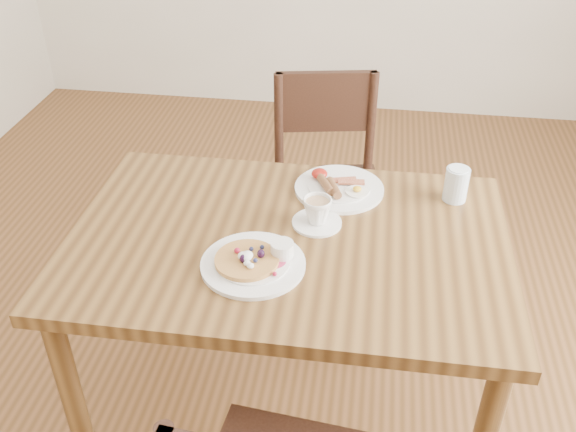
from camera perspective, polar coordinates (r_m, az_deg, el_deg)
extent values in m
plane|color=#573618|center=(2.27, 0.00, -17.29)|extent=(5.00, 5.00, 0.00)
cube|color=brown|center=(1.76, 0.00, -2.42)|extent=(1.20, 0.80, 0.04)
cylinder|color=brown|center=(1.93, -18.36, -15.95)|extent=(0.06, 0.06, 0.71)
cylinder|color=brown|center=(2.27, 14.96, -6.00)|extent=(0.06, 0.06, 0.71)
cylinder|color=brown|center=(2.37, -11.84, -3.60)|extent=(0.06, 0.06, 0.71)
cube|color=#311B11|center=(2.48, 3.51, 1.72)|extent=(0.49, 0.49, 0.04)
cylinder|color=#311B11|center=(2.46, -0.50, -5.25)|extent=(0.04, 0.04, 0.43)
cylinder|color=#311B11|center=(2.49, 7.83, -4.99)|extent=(0.04, 0.04, 0.43)
cylinder|color=#311B11|center=(2.75, -0.75, -0.45)|extent=(0.04, 0.04, 0.43)
cylinder|color=#311B11|center=(2.78, 6.70, -0.28)|extent=(0.04, 0.04, 0.43)
cylinder|color=#311B11|center=(2.55, 7.37, 8.06)|extent=(0.04, 0.04, 0.43)
cylinder|color=#311B11|center=(2.52, -0.82, 7.98)|extent=(0.04, 0.04, 0.43)
cube|color=#311B11|center=(2.49, 3.35, 10.10)|extent=(0.38, 0.10, 0.24)
cylinder|color=white|center=(1.65, -3.12, -4.30)|extent=(0.27, 0.27, 0.01)
cylinder|color=white|center=(1.64, -3.13, -4.11)|extent=(0.19, 0.19, 0.01)
cylinder|color=#B22D59|center=(1.64, -1.35, -3.96)|extent=(0.07, 0.07, 0.00)
cylinder|color=#C68C47|center=(1.64, -3.69, -3.92)|extent=(0.16, 0.16, 0.01)
ellipsoid|color=white|center=(1.62, -3.92, -3.54)|extent=(0.03, 0.03, 0.02)
ellipsoid|color=white|center=(1.60, -3.57, -4.25)|extent=(0.02, 0.02, 0.01)
cylinder|color=white|center=(1.65, -0.53, -2.96)|extent=(0.06, 0.06, 0.04)
cylinder|color=#591E07|center=(1.64, -0.53, -2.51)|extent=(0.05, 0.05, 0.00)
sphere|color=black|center=(1.63, -2.57, -3.29)|extent=(0.02, 0.02, 0.02)
sphere|color=#1E234C|center=(1.66, -2.62, -2.86)|extent=(0.01, 0.01, 0.01)
sphere|color=#1E234C|center=(1.67, -3.66, -2.62)|extent=(0.01, 0.01, 0.01)
sphere|color=#B21938|center=(1.64, -3.94, -3.21)|extent=(0.02, 0.02, 0.02)
sphere|color=black|center=(1.62, -3.91, -3.69)|extent=(0.02, 0.02, 0.02)
sphere|color=#1E234C|center=(1.61, -2.84, -4.05)|extent=(0.01, 0.01, 0.01)
sphere|color=#1E234C|center=(1.59, -1.08, -5.09)|extent=(0.01, 0.01, 0.01)
sphere|color=#B21938|center=(1.62, -0.39, -4.30)|extent=(0.01, 0.01, 0.01)
cylinder|color=white|center=(1.95, 4.57, 2.44)|extent=(0.27, 0.27, 0.01)
cylinder|color=white|center=(1.95, 4.58, 2.61)|extent=(0.19, 0.19, 0.01)
cylinder|color=brown|center=(1.92, 3.37, 2.80)|extent=(0.06, 0.10, 0.03)
cylinder|color=brown|center=(1.91, 4.07, 2.51)|extent=(0.06, 0.10, 0.03)
cube|color=maroon|center=(1.97, 4.95, 3.22)|extent=(0.08, 0.04, 0.01)
cube|color=maroon|center=(1.95, 5.65, 3.04)|extent=(0.08, 0.03, 0.01)
cylinder|color=white|center=(1.92, 6.16, 2.17)|extent=(0.07, 0.07, 0.00)
ellipsoid|color=yellow|center=(1.91, 6.17, 2.42)|extent=(0.03, 0.03, 0.01)
ellipsoid|color=#A5190F|center=(1.98, 2.81, 3.79)|extent=(0.05, 0.05, 0.03)
cylinder|color=white|center=(1.80, 2.58, -0.58)|extent=(0.14, 0.14, 0.01)
imported|color=white|center=(1.78, 2.61, 0.52)|extent=(0.09, 0.09, 0.08)
cylinder|color=tan|center=(1.76, 2.63, 1.21)|extent=(0.07, 0.07, 0.00)
cylinder|color=silver|center=(1.94, 14.72, 2.74)|extent=(0.07, 0.07, 0.10)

